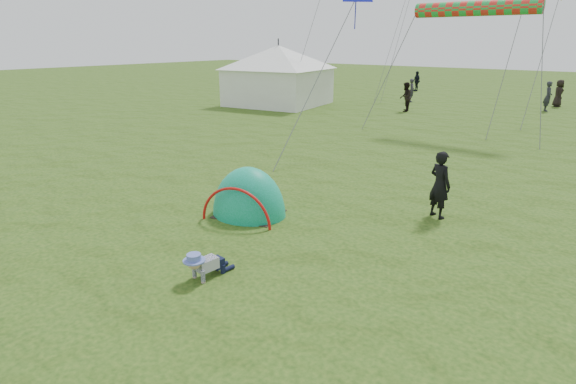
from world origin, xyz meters
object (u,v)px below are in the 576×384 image
Objects in this scene: popup_tent at (249,214)px; event_marquee at (279,73)px; crawling_toddler at (204,264)px; standing_adult at (440,185)px.

event_marquee is at bearing 111.61° from popup_tent.
event_marquee is (-13.75, 19.18, 1.78)m from crawling_toddler.
popup_tent is (-1.51, 2.85, -0.28)m from crawling_toddler.
standing_adult is (2.27, 5.58, 0.55)m from crawling_toddler.
crawling_toddler is 0.30× the size of popup_tent.
event_marquee is at bearing -15.58° from standing_adult.
popup_tent is 0.41× the size of event_marquee.
popup_tent reaches higher than crawling_toddler.
crawling_toddler is at bearing -77.33° from popup_tent.
crawling_toddler is 3.24m from popup_tent.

